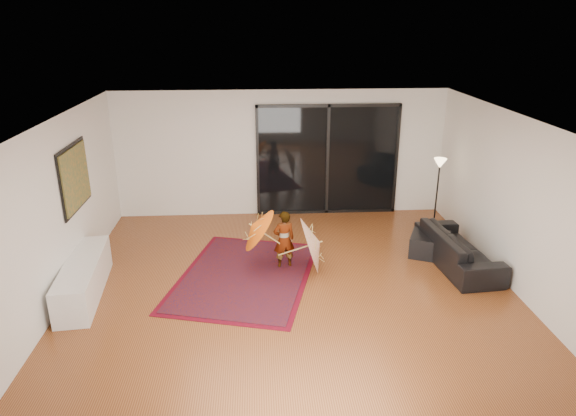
{
  "coord_description": "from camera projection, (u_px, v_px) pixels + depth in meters",
  "views": [
    {
      "loc": [
        -0.53,
        -7.15,
        4.07
      ],
      "look_at": [
        -0.02,
        0.84,
        1.1
      ],
      "focal_mm": 32.0,
      "sensor_mm": 36.0,
      "label": 1
    }
  ],
  "objects": [
    {
      "name": "parasol_orange",
      "position": [
        251.0,
        230.0,
        8.6
      ],
      "size": [
        0.62,
        0.81,
        0.87
      ],
      "rotation": [
        0.0,
        -0.94,
        0.0
      ],
      "color": "#E55C0C",
      "rests_on": "child"
    },
    {
      "name": "ottoman",
      "position": [
        430.0,
        245.0,
        9.35
      ],
      "size": [
        0.89,
        0.89,
        0.38
      ],
      "primitive_type": "cube",
      "rotation": [
        0.0,
        0.0,
        -0.42
      ],
      "color": "black",
      "rests_on": "floor"
    },
    {
      "name": "floor_lamp",
      "position": [
        439.0,
        174.0,
        10.21
      ],
      "size": [
        0.25,
        0.25,
        1.47
      ],
      "color": "black",
      "rests_on": "floor"
    },
    {
      "name": "media_console",
      "position": [
        84.0,
        278.0,
        7.96
      ],
      "size": [
        0.69,
        2.05,
        0.56
      ],
      "primitive_type": "cube",
      "rotation": [
        0.0,
        0.0,
        0.1
      ],
      "color": "white",
      "rests_on": "floor"
    },
    {
      "name": "wall_right",
      "position": [
        520.0,
        207.0,
        7.88
      ],
      "size": [
        0.0,
        7.0,
        7.0
      ],
      "primitive_type": "plane",
      "rotation": [
        1.57,
        0.0,
        -1.57
      ],
      "color": "silver",
      "rests_on": "floor"
    },
    {
      "name": "ceiling",
      "position": [
        293.0,
        122.0,
        7.2
      ],
      "size": [
        7.0,
        7.0,
        0.0
      ],
      "primitive_type": "plane",
      "rotation": [
        3.14,
        0.0,
        0.0
      ],
      "color": "white",
      "rests_on": "wall_back"
    },
    {
      "name": "persian_rug",
      "position": [
        245.0,
        276.0,
        8.61
      ],
      "size": [
        2.76,
        3.36,
        0.02
      ],
      "rotation": [
        0.0,
        0.0,
        -0.25
      ],
      "color": "#540716",
      "rests_on": "floor"
    },
    {
      "name": "wall_front",
      "position": [
        323.0,
        357.0,
        4.39
      ],
      "size": [
        7.0,
        0.0,
        7.0
      ],
      "primitive_type": "plane",
      "rotation": [
        -1.57,
        0.0,
        0.0
      ],
      "color": "silver",
      "rests_on": "floor"
    },
    {
      "name": "wall_back",
      "position": [
        281.0,
        154.0,
        10.94
      ],
      "size": [
        7.0,
        0.0,
        7.0
      ],
      "primitive_type": "plane",
      "rotation": [
        1.57,
        0.0,
        0.0
      ],
      "color": "silver",
      "rests_on": "floor"
    },
    {
      "name": "child",
      "position": [
        284.0,
        240.0,
        8.76
      ],
      "size": [
        0.42,
        0.33,
        1.03
      ],
      "primitive_type": "imported",
      "rotation": [
        0.0,
        0.0,
        3.38
      ],
      "color": "#999999",
      "rests_on": "floor"
    },
    {
      "name": "parasol_white",
      "position": [
        320.0,
        243.0,
        8.66
      ],
      "size": [
        0.53,
        0.98,
        0.99
      ],
      "rotation": [
        0.0,
        1.26,
        0.0
      ],
      "color": "white",
      "rests_on": "floor"
    },
    {
      "name": "floor",
      "position": [
        293.0,
        291.0,
        8.14
      ],
      "size": [
        7.0,
        7.0,
        0.0
      ],
      "primitive_type": "plane",
      "color": "brown",
      "rests_on": "ground"
    },
    {
      "name": "wall_left",
      "position": [
        53.0,
        217.0,
        7.46
      ],
      "size": [
        0.0,
        7.0,
        7.0
      ],
      "primitive_type": "plane",
      "rotation": [
        1.57,
        0.0,
        1.57
      ],
      "color": "silver",
      "rests_on": "floor"
    },
    {
      "name": "painting",
      "position": [
        75.0,
        177.0,
        8.29
      ],
      "size": [
        0.04,
        1.28,
        1.08
      ],
      "color": "black",
      "rests_on": "wall_left"
    },
    {
      "name": "sofa",
      "position": [
        458.0,
        248.0,
        8.94
      ],
      "size": [
        0.97,
        2.11,
        0.6
      ],
      "primitive_type": "imported",
      "rotation": [
        0.0,
        0.0,
        1.66
      ],
      "color": "black",
      "rests_on": "floor"
    },
    {
      "name": "speaker",
      "position": [
        76.0,
        299.0,
        7.61
      ],
      "size": [
        0.33,
        0.33,
        0.32
      ],
      "primitive_type": "cube",
      "rotation": [
        0.0,
        0.0,
        -0.21
      ],
      "color": "#424244",
      "rests_on": "floor"
    },
    {
      "name": "sliding_door",
      "position": [
        327.0,
        160.0,
        11.02
      ],
      "size": [
        3.06,
        0.07,
        2.4
      ],
      "color": "black",
      "rests_on": "wall_back"
    }
  ]
}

